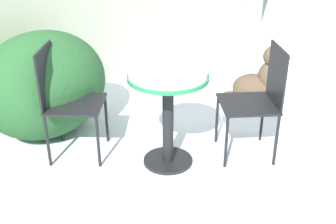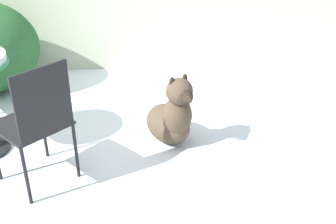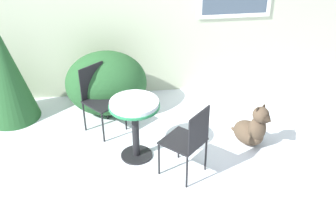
{
  "view_description": "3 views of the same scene",
  "coord_description": "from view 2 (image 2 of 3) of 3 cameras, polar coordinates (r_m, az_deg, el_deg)",
  "views": [
    {
      "loc": [
        -2.59,
        -1.41,
        1.87
      ],
      "look_at": [
        -0.42,
        0.49,
        0.45
      ],
      "focal_mm": 45.0,
      "sensor_mm": 36.0,
      "label": 1
    },
    {
      "loc": [
        0.92,
        -2.41,
        1.87
      ],
      "look_at": [
        1.06,
        0.59,
        0.26
      ],
      "focal_mm": 45.0,
      "sensor_mm": 36.0,
      "label": 2
    },
    {
      "loc": [
        -0.6,
        -3.77,
        3.27
      ],
      "look_at": [
        0.0,
        0.6,
        0.55
      ],
      "focal_mm": 45.0,
      "sensor_mm": 36.0,
      "label": 3
    }
  ],
  "objects": [
    {
      "name": "dog",
      "position": [
        3.37,
        0.5,
        -0.76
      ],
      "size": [
        0.49,
        0.6,
        0.64
      ],
      "rotation": [
        0.0,
        0.0,
        0.51
      ],
      "color": "#4C3D2D",
      "rests_on": "ground_plane"
    },
    {
      "name": "patio_chair_far_side",
      "position": [
        2.91,
        -17.44,
        -1.06
      ],
      "size": [
        0.61,
        0.61,
        0.92
      ],
      "rotation": [
        0.0,
        0.0,
        3.94
      ],
      "color": "black",
      "rests_on": "ground_plane"
    },
    {
      "name": "ground_plane",
      "position": [
        3.18,
        -19.19,
        -9.57
      ],
      "size": [
        16.0,
        16.0,
        0.0
      ],
      "primitive_type": "plane",
      "color": "silver"
    }
  ]
}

